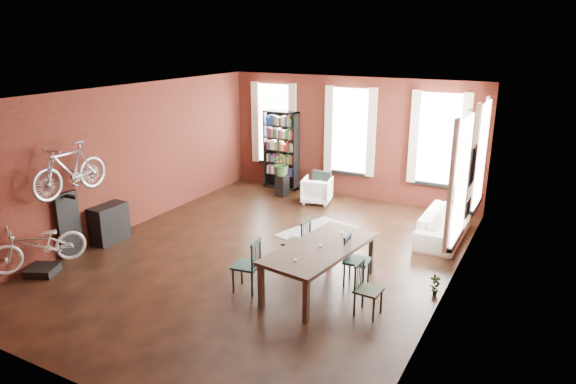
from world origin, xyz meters
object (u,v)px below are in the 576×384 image
Objects in this scene: white_armchair at (317,189)px; bicycle_floor at (35,224)px; dining_chair_c at (369,290)px; dining_table at (320,268)px; dining_chair_d at (357,260)px; dining_chair_a at (246,265)px; console_table at (109,223)px; dining_chair_b at (297,242)px; bookshelf at (281,150)px; cream_sofa at (445,221)px; bike_trainer at (43,270)px; plant_stand at (282,186)px.

bicycle_floor reaches higher than white_armchair.
dining_chair_c is 1.15× the size of white_armchair.
dining_chair_d is at bearing 49.01° from dining_table.
dining_chair_a is 3.79m from console_table.
dining_chair_c is (1.80, -1.05, -0.05)m from dining_chair_b.
bicycle_floor is at bearing -99.67° from bookshelf.
bookshelf reaches higher than console_table.
cream_sofa is 1.26× the size of bicycle_floor.
dining_chair_d is at bearing 115.62° from dining_chair_a.
dining_chair_a is 1.88× the size of bike_trainer.
dining_table is at bearing -54.05° from plant_stand.
dining_chair_d is at bearing 48.80° from bicycle_floor.
bicycle_floor reaches higher than plant_stand.
white_armchair is at bearing -26.88° from bookshelf.
cream_sofa is (2.48, 3.98, -0.06)m from dining_chair_a.
cream_sofa is at bearing -21.95° from dining_chair_d.
bicycle_floor is (-0.01, 0.00, 0.90)m from bike_trainer.
dining_chair_a is (-1.08, -0.65, 0.07)m from dining_table.
dining_table is 1.26m from dining_chair_a.
dining_chair_b is 1.93× the size of bike_trainer.
cream_sofa is at bearing 40.58° from bike_trainer.
dining_chair_b is 0.46× the size of cream_sofa.
cream_sofa is 3.61× the size of plant_stand.
plant_stand is (-4.55, 1.02, -0.12)m from cream_sofa.
bicycle_floor is at bearing 130.52° from cream_sofa.
bike_trainer is (-1.18, -6.95, -1.03)m from bookshelf.
bike_trainer is at bearing -57.61° from dining_chair_b.
dining_chair_a is at bearing -66.45° from bookshelf.
dining_chair_c is at bearing -2.50° from console_table.
cream_sofa reaches higher than white_armchair.
dining_chair_b reaches higher than white_armchair.
bookshelf reaches higher than dining_chair_c.
plant_stand is (1.68, 4.52, -0.11)m from console_table.
console_table reaches higher than plant_stand.
bookshelf reaches higher than dining_table.
bicycle_floor is (-3.66, -1.26, 0.51)m from dining_chair_a.
plant_stand is at bearing 44.18° from dining_chair_c.
white_armchair is at bearing -3.78° from plant_stand.
dining_chair_c is 0.93× the size of dining_chair_d.
bicycle_floor is (-5.24, -2.35, 0.51)m from dining_chair_d.
dining_chair_c reaches higher than bike_trainer.
dining_chair_a is at bearing 19.15° from bike_trainer.
dining_chair_d is at bearing 24.24° from bike_trainer.
dining_table is 3.98× the size of plant_stand.
bookshelf is at bearing 36.69° from dining_chair_d.
dining_table is 2.87× the size of console_table.
white_armchair is 1.09m from plant_stand.
dining_chair_d is 5.38m from console_table.
bookshelf is at bearing -147.98° from dining_chair_b.
bike_trainer is at bearing -79.73° from dining_chair_a.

